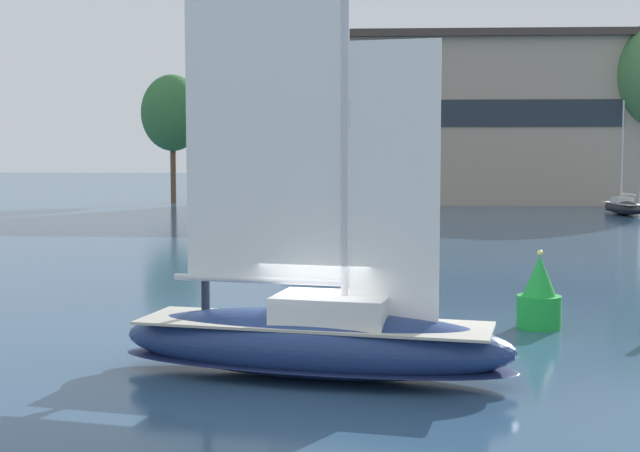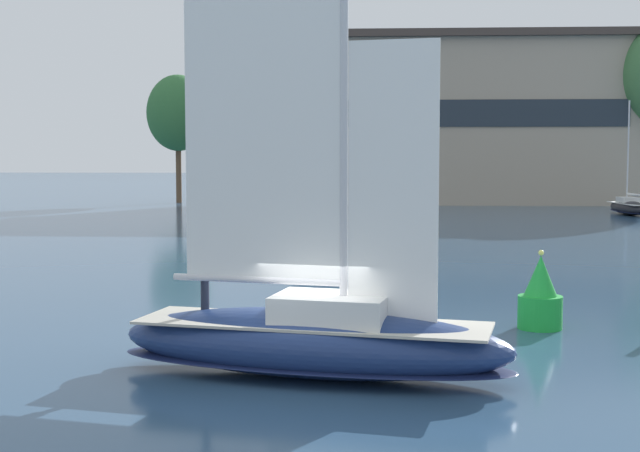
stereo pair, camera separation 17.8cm
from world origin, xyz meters
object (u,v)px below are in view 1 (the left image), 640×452
Objects in this scene: sailboat_moored_near_marina at (623,207)px; channel_buoy at (539,297)px; sailboat_main at (314,332)px; tree_shore_center at (172,113)px.

sailboat_moored_near_marina reaches higher than channel_buoy.
channel_buoy is at bearing 43.55° from sailboat_main.
channel_buoy is (23.86, -62.34, -7.96)m from tree_shore_center.
sailboat_moored_near_marina is at bearing -20.43° from tree_shore_center.
channel_buoy is (6.07, 5.77, -0.10)m from sailboat_main.
tree_shore_center is 67.22m from channel_buoy.
tree_shore_center is at bearing 104.64° from sailboat_main.
sailboat_main reaches higher than channel_buoy.
tree_shore_center is 1.38× the size of sailboat_moored_near_marina.
sailboat_main is 1.35× the size of sailboat_moored_near_marina.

